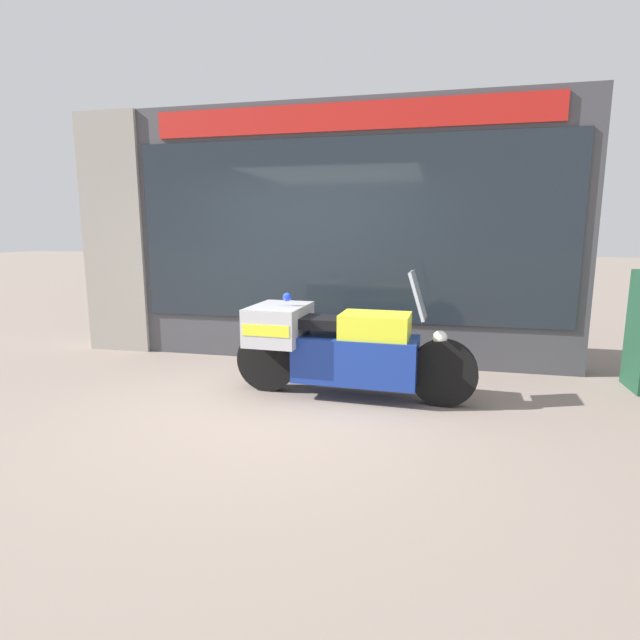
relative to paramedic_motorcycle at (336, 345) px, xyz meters
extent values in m
plane|color=gray|center=(-0.56, -0.52, -0.54)|extent=(60.00, 60.00, 0.00)
cube|color=#424247|center=(-0.56, 1.48, 1.07)|extent=(6.48, 0.40, 3.21)
cube|color=gray|center=(-3.35, 1.50, 1.07)|extent=(0.90, 0.55, 3.21)
cube|color=#1E262D|center=(-0.14, 1.26, 1.12)|extent=(5.35, 0.02, 2.21)
cube|color=red|center=(-0.14, 1.26, 2.44)|extent=(4.82, 0.03, 0.32)
cube|color=slate|center=(-0.18, 1.49, -0.26)|extent=(5.13, 0.30, 0.55)
cube|color=silver|center=(-0.18, 1.63, 0.61)|extent=(5.13, 0.02, 1.23)
cube|color=beige|center=(-0.18, 1.49, 1.22)|extent=(5.13, 0.30, 0.02)
cube|color=maroon|center=(-2.00, 1.49, 1.26)|extent=(0.18, 0.04, 0.06)
cube|color=#B7B2A8|center=(-0.79, 1.49, 1.26)|extent=(0.18, 0.04, 0.06)
cube|color=#C68E19|center=(0.42, 1.49, 1.26)|extent=(0.18, 0.04, 0.06)
cube|color=navy|center=(1.63, 1.49, 1.26)|extent=(0.18, 0.04, 0.06)
cube|color=#2866B7|center=(-1.39, 1.42, 0.15)|extent=(0.19, 0.03, 0.27)
cube|color=orange|center=(1.02, 1.42, 0.15)|extent=(0.19, 0.01, 0.27)
cylinder|color=black|center=(1.06, -0.04, -0.21)|extent=(0.65, 0.17, 0.65)
cylinder|color=black|center=(-0.73, 0.03, -0.21)|extent=(0.65, 0.17, 0.65)
cube|color=navy|center=(0.21, -0.01, -0.13)|extent=(1.24, 0.57, 0.46)
cube|color=yellow|center=(0.40, -0.02, 0.20)|extent=(0.68, 0.50, 0.27)
cube|color=black|center=(-0.07, 0.00, 0.22)|extent=(0.73, 0.42, 0.10)
cube|color=#B7B7BC|center=(-0.60, 0.02, 0.18)|extent=(0.56, 0.79, 0.38)
cube|color=yellow|center=(-0.60, 0.02, 0.18)|extent=(0.51, 0.80, 0.11)
cube|color=#B2BCC6|center=(0.80, -0.03, 0.53)|extent=(0.18, 0.37, 0.46)
sphere|color=white|center=(1.02, -0.04, 0.13)|extent=(0.14, 0.14, 0.14)
sphere|color=blue|center=(-0.51, 0.02, 0.46)|extent=(0.09, 0.09, 0.09)
camera|label=1|loc=(0.95, -4.80, 1.14)|focal=28.00mm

